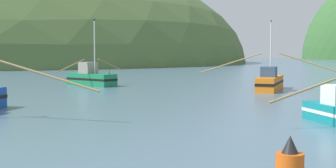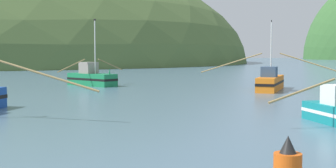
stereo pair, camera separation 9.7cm
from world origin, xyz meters
name	(u,v)px [view 1 (the left image)]	position (x,y,z in m)	size (l,w,h in m)	color
hill_far_left	(22,60)	(-66.49, 234.82, 0.00)	(99.33, 79.46, 50.34)	#386633
fishing_boat_orange	(270,82)	(10.09, 39.17, 0.85)	(13.36, 8.01, 6.99)	orange
fishing_boat_green	(91,78)	(-8.55, 46.42, 0.91)	(6.49, 6.97, 7.53)	#197A47
channel_buoy	(290,166)	(1.84, 6.32, 0.60)	(0.79, 0.79, 1.47)	#E55914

